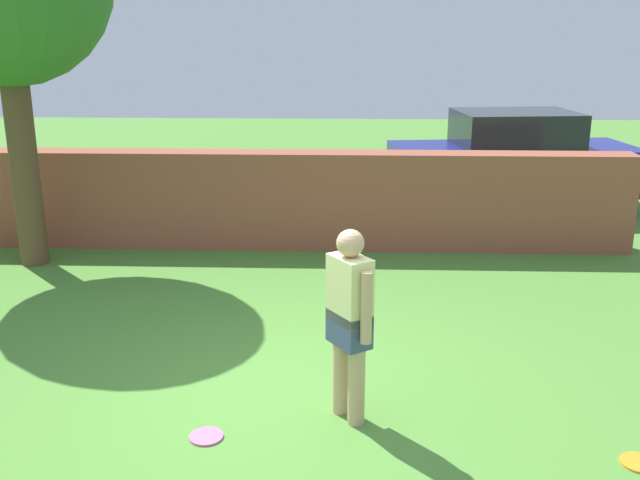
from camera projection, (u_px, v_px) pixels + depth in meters
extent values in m
plane|color=#4C8433|center=(279.00, 394.00, 6.38)|extent=(40.00, 40.00, 0.00)
cube|color=brown|center=(205.00, 199.00, 10.54)|extent=(12.27, 0.50, 1.41)
cylinder|color=brown|center=(23.00, 156.00, 9.53)|extent=(0.36, 0.36, 2.98)
cylinder|color=tan|center=(341.00, 365.00, 5.98)|extent=(0.14, 0.14, 0.85)
cylinder|color=tan|center=(356.00, 376.00, 5.80)|extent=(0.14, 0.14, 0.85)
cube|color=#3F4C72|center=(349.00, 328.00, 5.79)|extent=(0.39, 0.42, 0.28)
cube|color=beige|center=(350.00, 290.00, 5.70)|extent=(0.39, 0.42, 0.55)
sphere|color=tan|center=(350.00, 243.00, 5.59)|extent=(0.22, 0.22, 0.22)
cylinder|color=tan|center=(334.00, 291.00, 5.90)|extent=(0.09, 0.09, 0.58)
cylinder|color=tan|center=(366.00, 308.00, 5.53)|extent=(0.09, 0.09, 0.58)
cube|color=navy|center=(512.00, 169.00, 12.74)|extent=(4.38, 2.21, 0.80)
cube|color=#1E2328|center=(515.00, 129.00, 12.54)|extent=(2.17, 1.74, 0.60)
cylinder|color=black|center=(448.00, 203.00, 11.92)|extent=(0.66, 0.30, 0.64)
cylinder|color=black|center=(425.00, 182.00, 13.55)|extent=(0.66, 0.30, 0.64)
cylinder|color=black|center=(607.00, 200.00, 12.15)|extent=(0.66, 0.30, 0.64)
cylinder|color=black|center=(565.00, 180.00, 13.77)|extent=(0.66, 0.30, 0.64)
cylinder|color=pink|center=(206.00, 436.00, 5.71)|extent=(0.27, 0.27, 0.02)
cylinder|color=orange|center=(639.00, 463.00, 5.36)|extent=(0.27, 0.27, 0.02)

